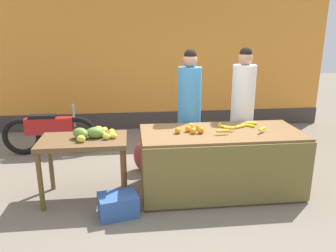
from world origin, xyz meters
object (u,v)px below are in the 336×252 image
(vendor_woman_white_shirt, at_px, (242,110))
(parked_motorcycle, at_px, (50,132))
(produce_sack, at_px, (145,156))
(vendor_woman_blue_shirt, at_px, (189,112))
(produce_crate, at_px, (118,205))

(vendor_woman_white_shirt, height_order, parked_motorcycle, vendor_woman_white_shirt)
(produce_sack, bearing_deg, vendor_woman_blue_shirt, -3.13)
(produce_crate, bearing_deg, vendor_woman_white_shirt, 32.76)
(vendor_woman_blue_shirt, relative_size, produce_crate, 4.17)
(vendor_woman_blue_shirt, height_order, vendor_woman_white_shirt, vendor_woman_white_shirt)
(vendor_woman_white_shirt, distance_m, parked_motorcycle, 3.27)
(parked_motorcycle, height_order, produce_crate, parked_motorcycle)
(vendor_woman_white_shirt, relative_size, parked_motorcycle, 1.16)
(vendor_woman_white_shirt, distance_m, produce_sack, 1.63)
(vendor_woman_blue_shirt, height_order, produce_sack, vendor_woman_blue_shirt)
(vendor_woman_blue_shirt, height_order, produce_crate, vendor_woman_blue_shirt)
(parked_motorcycle, bearing_deg, produce_sack, -30.49)
(parked_motorcycle, height_order, produce_sack, parked_motorcycle)
(produce_sack, bearing_deg, vendor_woman_white_shirt, -1.93)
(parked_motorcycle, bearing_deg, vendor_woman_blue_shirt, -23.31)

